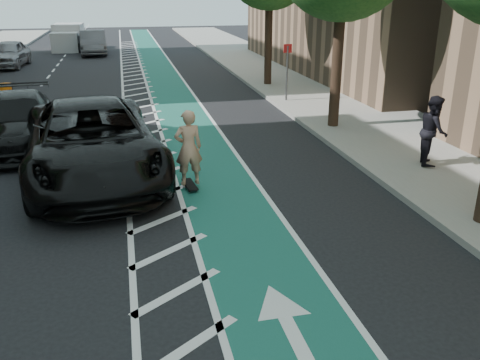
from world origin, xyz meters
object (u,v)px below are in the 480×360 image
object	(u,v)px
skateboarder	(188,148)
barrel_a	(32,125)
suv_far	(17,121)
suv_near	(92,141)

from	to	relation	value
skateboarder	barrel_a	xyz separation A→B (m)	(-4.50, 5.87, -0.65)
skateboarder	suv_far	distance (m)	6.67
suv_far	barrel_a	world-z (taller)	suv_far
suv_near	barrel_a	bearing A→B (deg)	109.43
suv_near	skateboarder	bearing A→B (deg)	-36.41
skateboarder	barrel_a	size ratio (longest dim) A/B	2.25
skateboarder	barrel_a	world-z (taller)	skateboarder
suv_near	barrel_a	distance (m)	5.08
suv_near	barrel_a	xyz separation A→B (m)	(-2.20, 4.54, -0.58)
barrel_a	suv_near	bearing A→B (deg)	-64.14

